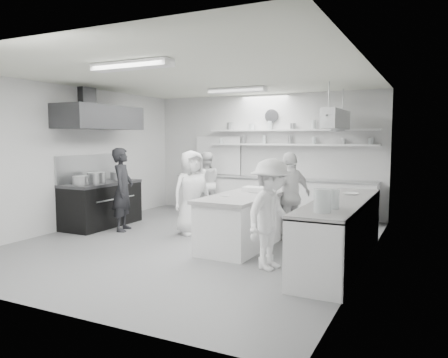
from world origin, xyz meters
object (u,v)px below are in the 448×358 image
at_px(back_counter, 271,197).
at_px(cook_back, 206,183).
at_px(right_counter, 340,233).
at_px(prep_island, 247,221).
at_px(cook_stove, 123,189).
at_px(stove, 102,205).

distance_m(back_counter, cook_back, 1.66).
distance_m(back_counter, right_counter, 4.13).
height_order(back_counter, prep_island, back_counter).
bearing_deg(cook_back, cook_stove, 34.77).
xyz_separation_m(stove, cook_stove, (0.73, -0.17, 0.41)).
height_order(prep_island, cook_back, cook_back).
distance_m(prep_island, cook_back, 3.18).
xyz_separation_m(right_counter, cook_stove, (-4.52, 0.43, 0.39)).
bearing_deg(cook_back, back_counter, 161.31).
height_order(prep_island, cook_stove, cook_stove).
bearing_deg(right_counter, back_counter, 124.65).
bearing_deg(prep_island, stove, 178.94).
bearing_deg(back_counter, right_counter, -55.35).
relative_size(back_counter, prep_island, 2.11).
bearing_deg(right_counter, cook_stove, 174.57).
xyz_separation_m(cook_stove, cook_back, (0.65, 2.38, -0.07)).
distance_m(right_counter, cook_stove, 4.55).
bearing_deg(right_counter, stove, 173.48).
relative_size(back_counter, right_counter, 1.52).
distance_m(stove, cook_back, 2.63).
relative_size(right_counter, cook_stove, 1.92).
height_order(back_counter, right_counter, right_counter).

